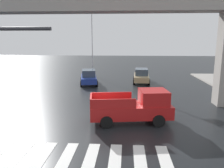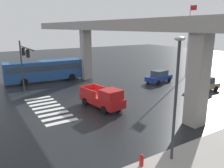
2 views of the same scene
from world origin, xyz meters
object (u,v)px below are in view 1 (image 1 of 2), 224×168
Objects in this scene: sedan_blue at (89,77)px; sedan_tan at (141,76)px; pickup_truck at (135,107)px; flagpole at (93,32)px.

sedan_blue is 1.04× the size of sedan_tan.
pickup_truck is 19.70m from flagpole.
pickup_truck is 1.21× the size of sedan_tan.
sedan_blue is at bearing -86.58° from flagpole.
sedan_tan is at bearing -35.19° from flagpole.
pickup_truck is 13.11m from sedan_blue.
flagpole is at bearing 106.57° from pickup_truck.
sedan_blue is 6.47m from sedan_tan.
flagpole is (-0.36, 6.09, 5.43)m from sedan_blue.
pickup_truck reaches higher than sedan_blue.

